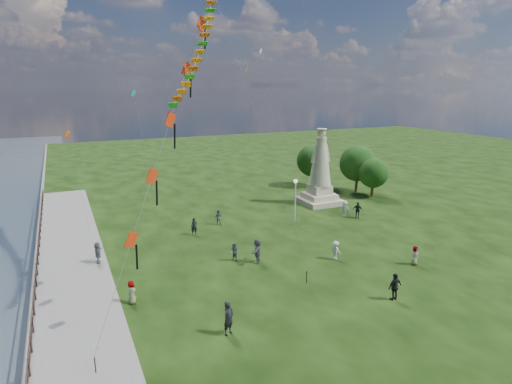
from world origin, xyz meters
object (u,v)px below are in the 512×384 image
person_9 (357,210)px  person_4 (415,255)px  lamppost (295,191)px  person_3 (395,287)px  person_5 (98,254)px  person_8 (345,209)px  person_10 (131,292)px  person_6 (194,226)px  person_7 (218,217)px  person_0 (228,318)px  person_1 (234,252)px  person_2 (336,250)px  person_11 (257,250)px  statue (320,176)px

person_9 → person_4: bearing=-62.4°
lamppost → person_9: size_ratio=2.62×
person_3 → person_5: person_3 is taller
person_8 → person_10: 24.74m
person_4 → person_6: 18.83m
person_7 → person_9: size_ratio=0.90×
person_5 → person_3: bearing=-118.9°
person_3 → person_7: bearing=-79.5°
lamppost → person_4: 13.45m
person_0 → person_8: 23.98m
person_3 → person_6: size_ratio=1.13×
person_10 → person_6: bearing=-50.8°
person_1 → person_9: (15.62, 5.00, 0.09)m
lamppost → person_2: bearing=-100.8°
person_11 → person_4: bearing=99.6°
person_0 → lamppost: bearing=20.8°
person_0 → person_1: bearing=37.0°
person_0 → person_4: 16.41m
statue → person_2: bearing=-118.1°
person_0 → person_6: size_ratio=1.22×
person_3 → person_6: person_3 is taller
person_7 → person_10: 16.13m
statue → person_3: statue is taller
person_3 → statue: bearing=-115.1°
person_6 → person_8: person_8 is taller
person_2 → person_8: person_8 is taller
lamppost → person_8: size_ratio=2.53×
person_11 → person_10: bearing=-39.3°
person_4 → person_8: person_8 is taller
statue → person_1: (-15.08, -11.27, -2.50)m
person_4 → person_8: bearing=60.8°
person_7 → person_11: (-0.46, -10.01, 0.23)m
lamppost → person_8: bearing=-6.7°
person_1 → person_2: size_ratio=0.99×
person_7 → lamppost: bearing=-167.9°
person_10 → person_11: size_ratio=0.77×
person_6 → person_10: size_ratio=1.05×
person_7 → person_3: bearing=136.1°
person_1 → person_6: (-1.03, 7.10, 0.05)m
person_2 → person_4: person_2 is taller
person_4 → person_6: (-13.16, 13.48, 0.04)m
person_9 → person_11: person_11 is taller
person_1 → person_3: bearing=10.8°
lamppost → person_4: bearing=-76.9°
person_8 → person_9: 1.30m
person_10 → person_11: (9.79, 2.45, 0.22)m
person_0 → person_9: 24.23m
person_8 → person_10: person_8 is taller
person_3 → person_10: (-15.16, 6.55, -0.15)m
person_8 → person_11: size_ratio=0.88×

